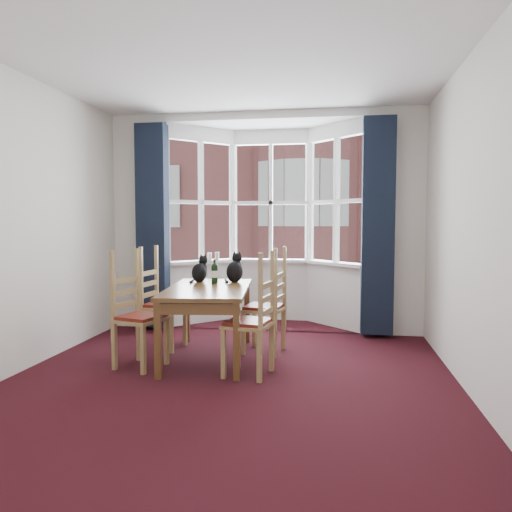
% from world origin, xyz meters
% --- Properties ---
extents(floor, '(4.50, 4.50, 0.00)m').
position_xyz_m(floor, '(0.00, 0.00, 0.00)').
color(floor, black).
rests_on(floor, ground).
extents(ceiling, '(4.50, 4.50, 0.00)m').
position_xyz_m(ceiling, '(0.00, 0.00, 2.80)').
color(ceiling, white).
rests_on(ceiling, floor).
extents(wall_left, '(0.00, 4.50, 4.50)m').
position_xyz_m(wall_left, '(-2.00, 0.00, 1.40)').
color(wall_left, silver).
rests_on(wall_left, floor).
extents(wall_right, '(0.00, 4.50, 4.50)m').
position_xyz_m(wall_right, '(2.00, 0.00, 1.40)').
color(wall_right, silver).
rests_on(wall_right, floor).
extents(wall_near, '(4.00, 0.00, 4.00)m').
position_xyz_m(wall_near, '(0.00, -2.25, 1.40)').
color(wall_near, silver).
rests_on(wall_near, floor).
extents(wall_back_pier_left, '(0.70, 0.12, 2.80)m').
position_xyz_m(wall_back_pier_left, '(-1.65, 2.25, 1.40)').
color(wall_back_pier_left, silver).
rests_on(wall_back_pier_left, floor).
extents(wall_back_pier_right, '(0.70, 0.12, 2.80)m').
position_xyz_m(wall_back_pier_right, '(1.65, 2.25, 1.40)').
color(wall_back_pier_right, silver).
rests_on(wall_back_pier_right, floor).
extents(bay_window, '(2.76, 0.94, 2.80)m').
position_xyz_m(bay_window, '(0.00, 2.75, 1.40)').
color(bay_window, white).
rests_on(bay_window, floor).
extents(curtain_left, '(0.38, 0.22, 2.60)m').
position_xyz_m(curtain_left, '(-1.42, 2.07, 1.35)').
color(curtain_left, black).
rests_on(curtain_left, floor).
extents(curtain_right, '(0.38, 0.22, 2.60)m').
position_xyz_m(curtain_right, '(1.42, 2.07, 1.35)').
color(curtain_right, black).
rests_on(curtain_right, floor).
extents(dining_table, '(0.97, 1.58, 0.74)m').
position_xyz_m(dining_table, '(-0.37, 0.83, 0.66)').
color(dining_table, brown).
rests_on(dining_table, floor).
extents(chair_left_near, '(0.50, 0.52, 0.92)m').
position_xyz_m(chair_left_near, '(-1.02, 0.45, 0.47)').
color(chair_left_near, '#A0824D').
rests_on(chair_left_near, floor).
extents(chair_left_far, '(0.45, 0.46, 0.92)m').
position_xyz_m(chair_left_far, '(-1.04, 1.16, 0.47)').
color(chair_left_far, '#A0824D').
rests_on(chair_left_far, floor).
extents(chair_right_near, '(0.47, 0.48, 0.92)m').
position_xyz_m(chair_right_near, '(0.22, 0.33, 0.47)').
color(chair_right_near, '#A0824D').
rests_on(chair_right_near, floor).
extents(chair_right_far, '(0.46, 0.48, 0.92)m').
position_xyz_m(chair_right_far, '(0.25, 1.15, 0.47)').
color(chair_right_far, '#A0824D').
rests_on(chair_right_far, floor).
extents(cat_left, '(0.23, 0.27, 0.32)m').
position_xyz_m(cat_left, '(-0.57, 1.26, 0.86)').
color(cat_left, black).
rests_on(cat_left, dining_table).
extents(cat_right, '(0.21, 0.27, 0.35)m').
position_xyz_m(cat_right, '(-0.19, 1.32, 0.87)').
color(cat_right, black).
rests_on(cat_right, dining_table).
extents(wine_bottle, '(0.07, 0.07, 0.27)m').
position_xyz_m(wine_bottle, '(-0.38, 1.15, 0.86)').
color(wine_bottle, black).
rests_on(wine_bottle, dining_table).
extents(candle_tall, '(0.06, 0.06, 0.11)m').
position_xyz_m(candle_tall, '(-0.80, 2.60, 0.92)').
color(candle_tall, white).
rests_on(candle_tall, bay_window).
extents(candle_short, '(0.06, 0.06, 0.11)m').
position_xyz_m(candle_short, '(-0.70, 2.63, 0.93)').
color(candle_short, white).
rests_on(candle_short, bay_window).
extents(street, '(80.00, 80.00, 0.00)m').
position_xyz_m(street, '(0.00, 32.25, -6.00)').
color(street, '#333335').
rests_on(street, ground).
extents(tenement_building, '(18.40, 7.80, 15.20)m').
position_xyz_m(tenement_building, '(0.00, 14.01, 1.60)').
color(tenement_building, '#92504B').
rests_on(tenement_building, street).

